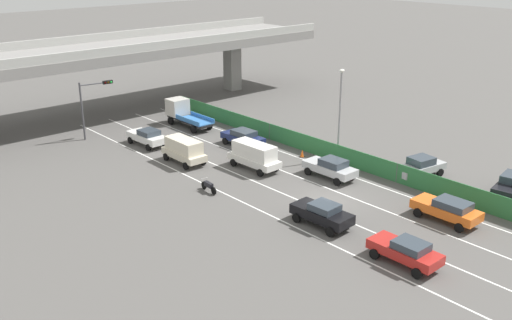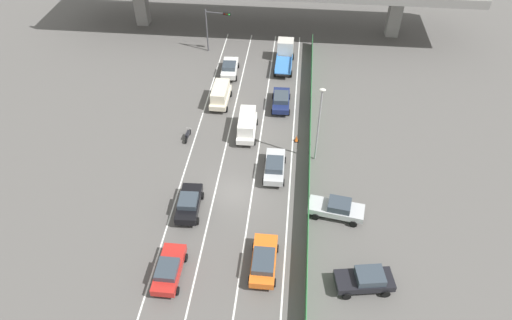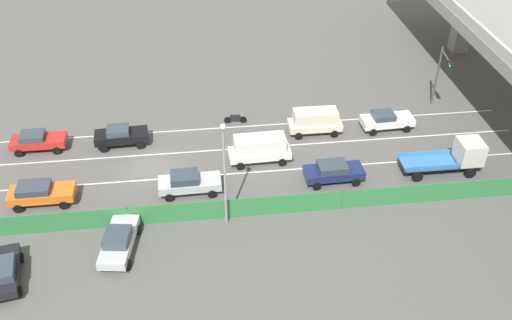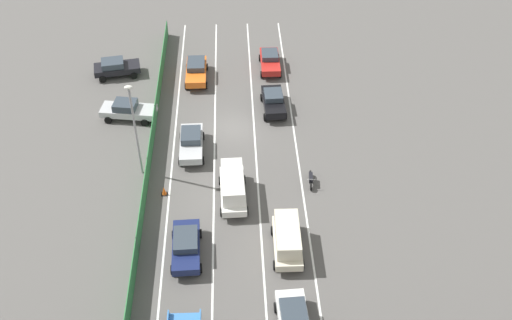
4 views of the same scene
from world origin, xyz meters
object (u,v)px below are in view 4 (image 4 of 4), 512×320
car_sedan_navy (186,245)px  car_sedan_red (270,60)px  car_van_cream (287,238)px  street_lamp (134,123)px  parked_sedan_dark (116,67)px  traffic_cone (164,191)px  motorcycle (311,179)px  car_sedan_black (273,101)px  parked_wagon_silver (128,110)px  car_taxi_orange (196,70)px  car_van_white (233,186)px  car_sedan_silver (191,142)px

car_sedan_navy → car_sedan_red: bearing=-106.9°
car_van_cream → street_lamp: size_ratio=0.56×
parked_sedan_dark → street_lamp: size_ratio=0.56×
car_sedan_navy → traffic_cone: 6.16m
car_sedan_navy → motorcycle: bearing=-144.0°
car_van_cream → parked_sedan_dark: size_ratio=1.00×
car_sedan_black → car_van_cream: bearing=89.6°
parked_wagon_silver → car_taxi_orange: bearing=-133.5°
car_van_white → parked_wagon_silver: bearing=-49.3°
car_van_cream → car_sedan_black: 16.07m
motorcycle → parked_wagon_silver: bearing=-31.1°
car_sedan_red → car_sedan_black: car_sedan_black is taller
car_sedan_red → parked_wagon_silver: (12.52, 7.37, 0.02)m
car_sedan_red → parked_sedan_dark: bearing=2.4°
car_van_cream → car_sedan_black: car_van_cream is taller
car_van_cream → car_taxi_orange: car_van_cream is taller
car_sedan_black → traffic_cone: (8.72, 10.28, -0.57)m
car_van_cream → car_sedan_black: size_ratio=1.03×
car_sedan_red → parked_sedan_dark: size_ratio=0.97×
car_sedan_navy → parked_wagon_silver: size_ratio=0.92×
street_lamp → motorcycle: bearing=172.1°
car_sedan_red → car_sedan_silver: bearing=59.8°
car_sedan_silver → parked_sedan_dark: bearing=-56.8°
car_sedan_black → parked_wagon_silver: bearing=3.4°
car_sedan_red → car_sedan_silver: size_ratio=0.95×
car_van_cream → car_sedan_navy: 6.70m
car_sedan_navy → traffic_cone: bearing=-71.8°
car_sedan_silver → car_sedan_black: (-6.87, -5.33, -0.01)m
car_van_white → street_lamp: size_ratio=0.61×
car_sedan_silver → car_sedan_black: car_sedan_silver is taller
car_taxi_orange → motorcycle: size_ratio=2.35×
car_van_cream → street_lamp: bearing=-38.3°
car_sedan_black → motorcycle: 9.82m
car_van_white → motorcycle: (-5.85, -1.38, -0.80)m
car_sedan_black → parked_sedan_dark: size_ratio=0.97×
car_sedan_red → car_sedan_black: size_ratio=1.00×
car_van_cream → car_sedan_red: bearing=-90.5°
car_sedan_black → street_lamp: street_lamp is taller
car_sedan_red → motorcycle: (-2.10, 16.20, -0.41)m
car_sedan_black → traffic_cone: size_ratio=6.14×
parked_wagon_silver → parked_sedan_dark: bearing=-74.5°
car_sedan_red → car_sedan_navy: 23.77m
car_van_white → car_sedan_navy: 6.06m
car_van_white → traffic_cone: 5.20m
car_taxi_orange → traffic_cone: 15.59m
parked_sedan_dark → parked_wagon_silver: 7.04m
car_sedan_red → street_lamp: street_lamp is taller
traffic_cone → car_taxi_orange: bearing=-97.0°
car_van_white → parked_sedan_dark: car_van_white is taller
car_sedan_black → motorcycle: size_ratio=2.22×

